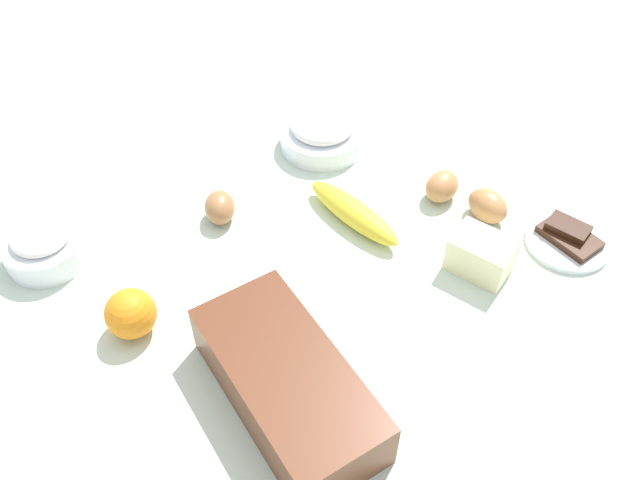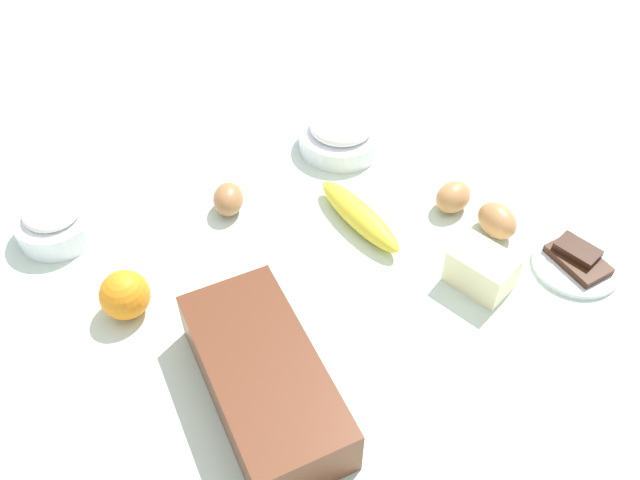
{
  "view_description": "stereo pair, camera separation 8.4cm",
  "coord_description": "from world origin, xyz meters",
  "px_view_note": "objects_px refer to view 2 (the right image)",
  "views": [
    {
      "loc": [
        -0.49,
        0.48,
        0.77
      ],
      "look_at": [
        0.0,
        0.0,
        0.04
      ],
      "focal_mm": 37.68,
      "sensor_mm": 36.0,
      "label": 1
    },
    {
      "loc": [
        -0.55,
        0.41,
        0.77
      ],
      "look_at": [
        0.0,
        0.0,
        0.04
      ],
      "focal_mm": 37.68,
      "sensor_mm": 36.0,
      "label": 2
    }
  ],
  "objects_px": {
    "sugar_bowl": "(341,133)",
    "banana": "(359,216)",
    "egg_near_butter": "(453,197)",
    "butter_block": "(481,270)",
    "loaf_pan": "(264,379)",
    "flour_bowl": "(55,221)",
    "orange_fruit": "(125,295)",
    "egg_beside_bowl": "(497,220)",
    "egg_loose": "(228,199)",
    "chocolate_plate": "(577,262)"
  },
  "relations": [
    {
      "from": "loaf_pan",
      "to": "egg_loose",
      "type": "height_order",
      "value": "loaf_pan"
    },
    {
      "from": "loaf_pan",
      "to": "chocolate_plate",
      "type": "relative_size",
      "value": 2.31
    },
    {
      "from": "loaf_pan",
      "to": "butter_block",
      "type": "xyz_separation_m",
      "value": [
        -0.03,
        -0.36,
        -0.01
      ]
    },
    {
      "from": "egg_loose",
      "to": "chocolate_plate",
      "type": "bearing_deg",
      "value": -139.95
    },
    {
      "from": "loaf_pan",
      "to": "egg_near_butter",
      "type": "bearing_deg",
      "value": -64.77
    },
    {
      "from": "sugar_bowl",
      "to": "banana",
      "type": "distance_m",
      "value": 0.2
    },
    {
      "from": "sugar_bowl",
      "to": "egg_beside_bowl",
      "type": "height_order",
      "value": "sugar_bowl"
    },
    {
      "from": "flour_bowl",
      "to": "egg_loose",
      "type": "bearing_deg",
      "value": -115.03
    },
    {
      "from": "orange_fruit",
      "to": "egg_near_butter",
      "type": "distance_m",
      "value": 0.53
    },
    {
      "from": "egg_beside_bowl",
      "to": "egg_loose",
      "type": "height_order",
      "value": "egg_beside_bowl"
    },
    {
      "from": "loaf_pan",
      "to": "flour_bowl",
      "type": "height_order",
      "value": "loaf_pan"
    },
    {
      "from": "loaf_pan",
      "to": "egg_beside_bowl",
      "type": "xyz_separation_m",
      "value": [
        0.03,
        -0.45,
        -0.02
      ]
    },
    {
      "from": "flour_bowl",
      "to": "banana",
      "type": "xyz_separation_m",
      "value": [
        -0.27,
        -0.39,
        -0.01
      ]
    },
    {
      "from": "chocolate_plate",
      "to": "loaf_pan",
      "type": "bearing_deg",
      "value": 78.87
    },
    {
      "from": "orange_fruit",
      "to": "egg_near_butter",
      "type": "relative_size",
      "value": 1.09
    },
    {
      "from": "orange_fruit",
      "to": "chocolate_plate",
      "type": "bearing_deg",
      "value": -119.8
    },
    {
      "from": "egg_loose",
      "to": "loaf_pan",
      "type": "bearing_deg",
      "value": 155.84
    },
    {
      "from": "banana",
      "to": "egg_near_butter",
      "type": "distance_m",
      "value": 0.16
    },
    {
      "from": "loaf_pan",
      "to": "sugar_bowl",
      "type": "relative_size",
      "value": 2.0
    },
    {
      "from": "sugar_bowl",
      "to": "butter_block",
      "type": "bearing_deg",
      "value": 174.6
    },
    {
      "from": "sugar_bowl",
      "to": "egg_near_butter",
      "type": "relative_size",
      "value": 2.32
    },
    {
      "from": "egg_near_butter",
      "to": "butter_block",
      "type": "bearing_deg",
      "value": 149.5
    },
    {
      "from": "egg_loose",
      "to": "chocolate_plate",
      "type": "xyz_separation_m",
      "value": [
        -0.42,
        -0.35,
        -0.01
      ]
    },
    {
      "from": "flour_bowl",
      "to": "butter_block",
      "type": "bearing_deg",
      "value": -135.79
    },
    {
      "from": "butter_block",
      "to": "egg_beside_bowl",
      "type": "height_order",
      "value": "butter_block"
    },
    {
      "from": "banana",
      "to": "egg_near_butter",
      "type": "xyz_separation_m",
      "value": [
        -0.06,
        -0.15,
        0.01
      ]
    },
    {
      "from": "flour_bowl",
      "to": "sugar_bowl",
      "type": "height_order",
      "value": "same"
    },
    {
      "from": "orange_fruit",
      "to": "egg_near_butter",
      "type": "bearing_deg",
      "value": -103.67
    },
    {
      "from": "egg_loose",
      "to": "sugar_bowl",
      "type": "bearing_deg",
      "value": -85.47
    },
    {
      "from": "sugar_bowl",
      "to": "orange_fruit",
      "type": "relative_size",
      "value": 2.13
    },
    {
      "from": "loaf_pan",
      "to": "egg_near_butter",
      "type": "height_order",
      "value": "loaf_pan"
    },
    {
      "from": "loaf_pan",
      "to": "egg_loose",
      "type": "xyz_separation_m",
      "value": [
        0.32,
        -0.14,
        -0.02
      ]
    },
    {
      "from": "loaf_pan",
      "to": "banana",
      "type": "bearing_deg",
      "value": -48.48
    },
    {
      "from": "banana",
      "to": "orange_fruit",
      "type": "bearing_deg",
      "value": 80.28
    },
    {
      "from": "butter_block",
      "to": "chocolate_plate",
      "type": "relative_size",
      "value": 0.69
    },
    {
      "from": "egg_beside_bowl",
      "to": "orange_fruit",
      "type": "bearing_deg",
      "value": 68.83
    },
    {
      "from": "egg_loose",
      "to": "butter_block",
      "type": "bearing_deg",
      "value": -149.14
    },
    {
      "from": "sugar_bowl",
      "to": "butter_block",
      "type": "distance_m",
      "value": 0.38
    },
    {
      "from": "butter_block",
      "to": "egg_near_butter",
      "type": "distance_m",
      "value": 0.16
    },
    {
      "from": "butter_block",
      "to": "flour_bowl",
      "type": "bearing_deg",
      "value": 44.21
    },
    {
      "from": "sugar_bowl",
      "to": "egg_near_butter",
      "type": "distance_m",
      "value": 0.24
    },
    {
      "from": "flour_bowl",
      "to": "egg_near_butter",
      "type": "relative_size",
      "value": 1.9
    },
    {
      "from": "egg_beside_bowl",
      "to": "banana",
      "type": "bearing_deg",
      "value": 48.53
    },
    {
      "from": "loaf_pan",
      "to": "orange_fruit",
      "type": "distance_m",
      "value": 0.24
    },
    {
      "from": "loaf_pan",
      "to": "butter_block",
      "type": "height_order",
      "value": "loaf_pan"
    },
    {
      "from": "egg_beside_bowl",
      "to": "egg_loose",
      "type": "xyz_separation_m",
      "value": [
        0.3,
        0.31,
        -0.0
      ]
    },
    {
      "from": "loaf_pan",
      "to": "flour_bowl",
      "type": "distance_m",
      "value": 0.45
    },
    {
      "from": "butter_block",
      "to": "egg_beside_bowl",
      "type": "xyz_separation_m",
      "value": [
        0.06,
        -0.1,
        -0.0
      ]
    },
    {
      "from": "flour_bowl",
      "to": "orange_fruit",
      "type": "distance_m",
      "value": 0.2
    },
    {
      "from": "orange_fruit",
      "to": "chocolate_plate",
      "type": "relative_size",
      "value": 0.54
    }
  ]
}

